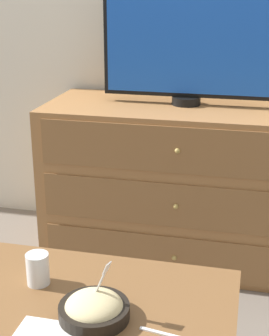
% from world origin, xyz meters
% --- Properties ---
extents(ground_plane, '(12.00, 12.00, 0.00)m').
position_xyz_m(ground_plane, '(0.00, 0.00, 0.00)').
color(ground_plane, '#70665B').
extents(dresser, '(1.38, 0.60, 0.79)m').
position_xyz_m(dresser, '(-0.03, -0.32, 0.40)').
color(dresser, '#9E6B3D').
rests_on(dresser, ground_plane).
extents(tv, '(0.81, 0.14, 0.56)m').
position_xyz_m(tv, '(-0.04, -0.28, 1.08)').
color(tv, black).
rests_on(tv, dresser).
extents(coffee_table, '(0.91, 0.62, 0.47)m').
position_xyz_m(coffee_table, '(-0.17, -1.54, 0.40)').
color(coffee_table, brown).
rests_on(coffee_table, ground_plane).
extents(takeout_bowl, '(0.20, 0.20, 0.17)m').
position_xyz_m(takeout_bowl, '(-0.11, -1.58, 0.50)').
color(takeout_bowl, black).
rests_on(takeout_bowl, coffee_table).
extents(drink_cup, '(0.07, 0.07, 0.10)m').
position_xyz_m(drink_cup, '(-0.33, -1.45, 0.51)').
color(drink_cup, beige).
rests_on(drink_cup, coffee_table).
extents(knife, '(0.18, 0.04, 0.01)m').
position_xyz_m(knife, '(0.11, -1.61, 0.47)').
color(knife, white).
rests_on(knife, coffee_table).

